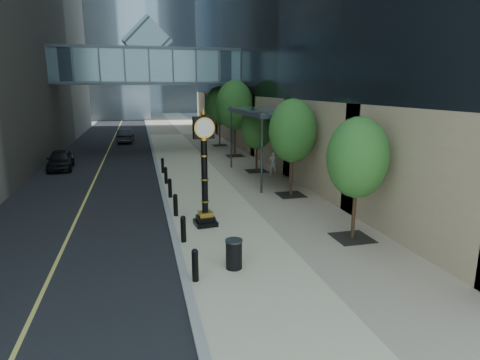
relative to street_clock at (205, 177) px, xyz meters
name	(u,v)px	position (x,y,z in m)	size (l,w,h in m)	color
ground	(293,288)	(1.61, -5.85, -2.10)	(320.00, 320.00, 0.00)	gray
road	(115,136)	(-5.39, 34.15, -2.09)	(8.00, 180.00, 0.02)	black
sidewalk	(182,134)	(2.61, 34.15, -2.07)	(8.00, 180.00, 0.06)	#C0B694
curb	(149,135)	(-1.39, 34.15, -2.07)	(0.25, 180.00, 0.07)	gray
skywalk	(148,64)	(-1.39, 22.15, 5.61)	(17.00, 4.20, 5.80)	#476372
entrance_canopy	(264,112)	(5.09, 8.15, 2.09)	(3.00, 8.00, 4.38)	#383F44
bollard_row	(173,197)	(-1.09, 3.15, -1.59)	(0.20, 16.20, 0.90)	black
street_trees	(247,115)	(5.21, 12.71, 1.65)	(3.03, 28.53, 6.23)	black
street_clock	(205,177)	(0.00, 0.00, 0.00)	(0.96, 0.96, 4.71)	black
trash_bin	(234,255)	(0.22, -4.30, -1.59)	(0.52, 0.52, 0.90)	black
pedestrian	(273,163)	(5.87, 8.61, -1.25)	(0.58, 0.38, 1.58)	#ADA99E
car_near	(60,160)	(-8.02, 14.35, -1.40)	(1.61, 4.00, 1.36)	black
car_far	(126,136)	(-3.94, 28.03, -1.39)	(1.46, 4.19, 1.38)	black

